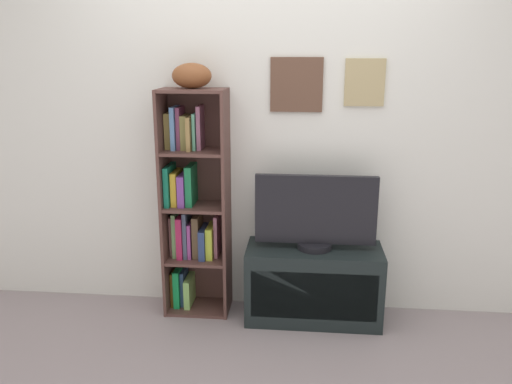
{
  "coord_description": "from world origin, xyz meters",
  "views": [
    {
      "loc": [
        0.27,
        -2.24,
        1.73
      ],
      "look_at": [
        -0.03,
        0.85,
        0.88
      ],
      "focal_mm": 36.21,
      "sensor_mm": 36.0,
      "label": 1
    }
  ],
  "objects_px": {
    "bookshelf": "(192,207)",
    "tv_stand": "(313,284)",
    "television": "(316,213)",
    "football": "(192,76)"
  },
  "relations": [
    {
      "from": "bookshelf",
      "to": "tv_stand",
      "type": "height_order",
      "value": "bookshelf"
    },
    {
      "from": "bookshelf",
      "to": "television",
      "type": "bearing_deg",
      "value": -5.66
    },
    {
      "from": "bookshelf",
      "to": "football",
      "type": "relative_size",
      "value": 6.14
    },
    {
      "from": "football",
      "to": "television",
      "type": "bearing_deg",
      "value": -3.66
    },
    {
      "from": "bookshelf",
      "to": "tv_stand",
      "type": "relative_size",
      "value": 1.71
    },
    {
      "from": "bookshelf",
      "to": "football",
      "type": "distance_m",
      "value": 0.86
    },
    {
      "from": "tv_stand",
      "to": "television",
      "type": "bearing_deg",
      "value": 90.0
    },
    {
      "from": "football",
      "to": "television",
      "type": "xyz_separation_m",
      "value": [
        0.78,
        -0.05,
        -0.85
      ]
    },
    {
      "from": "tv_stand",
      "to": "television",
      "type": "height_order",
      "value": "television"
    },
    {
      "from": "bookshelf",
      "to": "television",
      "type": "relative_size",
      "value": 1.95
    }
  ]
}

